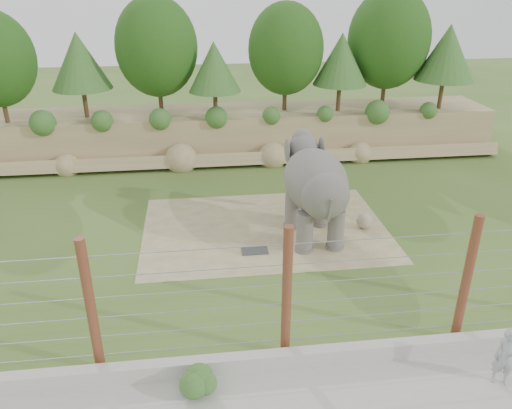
{
  "coord_description": "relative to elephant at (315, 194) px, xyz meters",
  "views": [
    {
      "loc": [
        -2.15,
        -15.2,
        9.64
      ],
      "look_at": [
        0.0,
        2.0,
        1.6
      ],
      "focal_mm": 35.0,
      "sensor_mm": 36.0,
      "label": 1
    }
  ],
  "objects": [
    {
      "name": "retaining_wall",
      "position": [
        -2.3,
        -7.05,
        -1.64
      ],
      "size": [
        26.0,
        0.35,
        0.5
      ],
      "primitive_type": "cube",
      "color": "beige",
      "rests_on": "ground"
    },
    {
      "name": "ground",
      "position": [
        -2.3,
        -2.05,
        -1.89
      ],
      "size": [
        90.0,
        90.0,
        0.0
      ],
      "primitive_type": "plane",
      "color": "#426525",
      "rests_on": "ground"
    },
    {
      "name": "back_embankment",
      "position": [
        -1.71,
        10.63,
        2.07
      ],
      "size": [
        30.0,
        5.52,
        8.77
      ],
      "color": "#8C7E57",
      "rests_on": "ground"
    },
    {
      "name": "stone_ball",
      "position": [
        2.29,
        0.49,
        -1.55
      ],
      "size": [
        0.64,
        0.64,
        0.64
      ],
      "primitive_type": "sphere",
      "color": "gray",
      "rests_on": "dirt_patch"
    },
    {
      "name": "walkway_shrub",
      "position": [
        -4.71,
        -7.85,
        -1.48
      ],
      "size": [
        0.8,
        0.8,
        0.8
      ],
      "primitive_type": "sphere",
      "color": "#306127",
      "rests_on": "walkway"
    },
    {
      "name": "dirt_patch",
      "position": [
        -1.8,
        0.95,
        -1.88
      ],
      "size": [
        10.0,
        7.0,
        0.02
      ],
      "primitive_type": "cube",
      "color": "#948359",
      "rests_on": "ground"
    },
    {
      "name": "barrier_fence",
      "position": [
        -2.3,
        -6.55,
        0.11
      ],
      "size": [
        20.26,
        0.26,
        4.0
      ],
      "color": "brown",
      "rests_on": "ground"
    },
    {
      "name": "elephant",
      "position": [
        0.0,
        0.0,
        0.0
      ],
      "size": [
        2.19,
        4.75,
        3.78
      ],
      "primitive_type": null,
      "rotation": [
        0.0,
        0.0,
        0.04
      ],
      "color": "#656059",
      "rests_on": "ground"
    },
    {
      "name": "drain_grate",
      "position": [
        -2.44,
        -0.87,
        -1.86
      ],
      "size": [
        1.0,
        0.6,
        0.03
      ],
      "primitive_type": "cube",
      "color": "#262628",
      "rests_on": "dirt_patch"
    },
    {
      "name": "zookeeper",
      "position": [
        3.05,
        -8.3,
        -1.06
      ],
      "size": [
        0.71,
        0.6,
        1.64
      ],
      "primitive_type": "imported",
      "rotation": [
        0.0,
        0.0,
        -0.41
      ],
      "color": "#B9BEC3",
      "rests_on": "walkway"
    }
  ]
}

